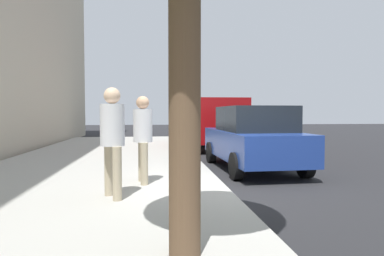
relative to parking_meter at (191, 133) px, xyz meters
The scene contains 8 objects.
ground_plane 1.35m from the parking_meter, 106.03° to the right, with size 80.00×80.00×0.00m, color #232326.
sidewalk_slab 2.60m from the parking_meter, 94.55° to the left, with size 28.00×6.00×0.15m, color #A8A59E.
parking_meter is the anchor object (origin of this frame).
pedestrian_at_meter 0.99m from the parking_meter, 92.71° to the left, with size 0.53×0.39×1.78m.
pedestrian_bystander 1.90m from the parking_meter, 129.66° to the left, with size 0.51×0.41×1.86m.
parked_sedan_near 2.96m from the parking_meter, 42.87° to the right, with size 4.46×2.09×1.77m.
parked_van_far 8.27m from the parking_meter, 13.99° to the right, with size 5.25×2.22×2.18m.
traffic_signal 8.02m from the parking_meter, ahead, with size 0.24×0.44×3.60m.
Camera 1 is at (-6.75, 1.45, 1.58)m, focal length 31.38 mm.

